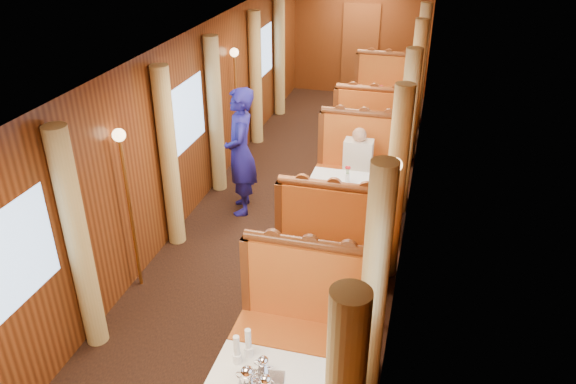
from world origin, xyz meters
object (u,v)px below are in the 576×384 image
(teapot_back, at_px, (263,367))
(banquette_far_aft, at_px, (385,98))
(table_far, at_px, (379,118))
(rose_vase_mid, at_px, (348,171))
(banquette_mid_aft, at_px, (359,172))
(tea_tray, at_px, (261,383))
(rose_vase_far, at_px, (381,89))
(passenger, at_px, (358,160))
(banquette_near_aft, at_px, (305,329))
(banquette_mid_fwd, at_px, (334,245))
(table_mid, at_px, (348,208))
(steward, at_px, (240,152))
(teapot_left, at_px, (247,379))
(banquette_far_fwd, at_px, (372,135))

(teapot_back, bearing_deg, banquette_far_aft, 99.70)
(table_far, height_order, rose_vase_mid, rose_vase_mid)
(banquette_mid_aft, distance_m, tea_tray, 4.55)
(rose_vase_far, distance_m, passenger, 2.76)
(banquette_near_aft, height_order, passenger, banquette_near_aft)
(banquette_mid_fwd, height_order, table_far, banquette_mid_fwd)
(banquette_mid_aft, bearing_deg, table_far, 90.00)
(teapot_back, height_order, rose_vase_mid, rose_vase_mid)
(teapot_back, xyz_separation_m, rose_vase_mid, (0.10, 3.37, 0.12))
(banquette_mid_aft, height_order, rose_vase_mid, banquette_mid_aft)
(table_mid, xyz_separation_m, passenger, (-0.00, 0.74, 0.37))
(banquette_mid_fwd, bearing_deg, rose_vase_far, 89.90)
(steward, bearing_deg, table_mid, 63.49)
(teapot_left, relative_size, rose_vase_far, 0.48)
(rose_vase_far, bearing_deg, teapot_back, -91.04)
(table_mid, height_order, banquette_mid_aft, banquette_mid_aft)
(table_far, bearing_deg, teapot_back, -90.97)
(table_mid, height_order, rose_vase_far, rose_vase_far)
(banquette_mid_fwd, relative_size, steward, 0.73)
(banquette_near_aft, relative_size, banquette_far_aft, 1.00)
(teapot_back, xyz_separation_m, passenger, (0.12, 4.16, -0.07))
(teapot_left, distance_m, steward, 4.02)
(table_mid, bearing_deg, banquette_far_aft, 90.00)
(teapot_left, xyz_separation_m, passenger, (0.20, 4.31, -0.08))
(table_mid, bearing_deg, banquette_near_aft, -90.00)
(banquette_near_aft, bearing_deg, teapot_back, -97.22)
(banquette_far_fwd, bearing_deg, passenger, -90.00)
(table_far, bearing_deg, banquette_near_aft, -90.00)
(tea_tray, bearing_deg, rose_vase_far, 89.12)
(banquette_far_aft, height_order, steward, steward)
(banquette_far_fwd, distance_m, rose_vase_mid, 2.57)
(table_mid, relative_size, teapot_left, 6.08)
(teapot_back, bearing_deg, rose_vase_mid, 98.89)
(teapot_left, bearing_deg, rose_vase_mid, 88.82)
(banquette_mid_fwd, bearing_deg, tea_tray, -92.28)
(banquette_mid_aft, relative_size, passenger, 1.76)
(teapot_back, bearing_deg, passenger, 98.93)
(banquette_near_aft, distance_m, teapot_left, 1.17)
(tea_tray, xyz_separation_m, steward, (-1.46, 3.74, 0.15))
(banquette_far_aft, distance_m, rose_vase_far, 1.14)
(banquette_mid_aft, bearing_deg, banquette_far_aft, 90.00)
(banquette_mid_aft, distance_m, rose_vase_far, 2.53)
(banquette_mid_fwd, xyz_separation_m, tea_tray, (-0.10, -2.51, 0.33))
(banquette_far_fwd, relative_size, teapot_back, 8.99)
(rose_vase_far, bearing_deg, passenger, -90.17)
(banquette_mid_aft, height_order, banquette_far_aft, same)
(banquette_mid_aft, relative_size, rose_vase_mid, 3.72)
(banquette_mid_aft, xyz_separation_m, teapot_back, (-0.12, -4.43, 0.39))
(tea_tray, height_order, teapot_back, teapot_back)
(tea_tray, relative_size, teapot_back, 2.28)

